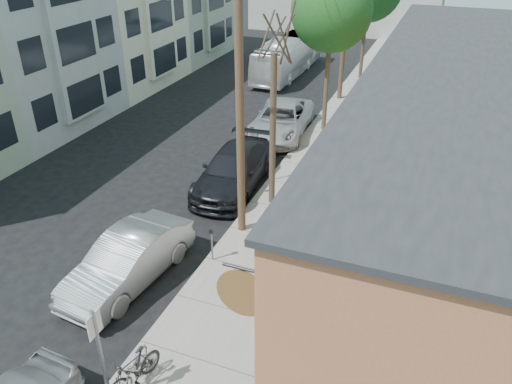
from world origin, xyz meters
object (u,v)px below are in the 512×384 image
(parked_bike_b, at_px, (135,367))
(sign_post, at_px, (100,349))
(parking_meter_near, at_px, (212,239))
(parking_meter_far, at_px, (274,162))
(utility_pole_near, at_px, (238,89))
(tree_leafy_mid, at_px, (332,11))
(car_2, at_px, (234,170))
(patio_chair_b, at_px, (279,382))
(patron_grey, at_px, (288,363))
(cyclist, at_px, (280,247))
(parked_bike_a, at_px, (133,371))
(car_3, at_px, (281,120))
(bus, at_px, (288,56))
(car_1, at_px, (128,260))
(tree_bare, at_px, (273,133))

(parked_bike_b, bearing_deg, sign_post, -121.44)
(parking_meter_near, xyz_separation_m, parking_meter_far, (0.00, 6.14, 0.00))
(parking_meter_far, xyz_separation_m, utility_pole_near, (0.14, -4.07, 4.43))
(sign_post, bearing_deg, tree_leafy_mid, 88.60)
(parking_meter_near, relative_size, car_2, 0.22)
(patio_chair_b, relative_size, patron_grey, 0.47)
(cyclist, distance_m, parked_bike_a, 5.91)
(car_3, bearing_deg, utility_pole_near, -85.77)
(sign_post, xyz_separation_m, car_3, (-1.55, 17.24, -1.02))
(parked_bike_b, height_order, bus, bus)
(parking_meter_near, relative_size, cyclist, 0.71)
(cyclist, bearing_deg, parked_bike_b, 52.84)
(patio_chair_b, xyz_separation_m, car_3, (-5.24, 15.66, 0.22))
(sign_post, distance_m, bus, 28.39)
(utility_pole_near, xyz_separation_m, car_3, (-1.59, 9.32, -4.60))
(sign_post, height_order, parking_meter_far, sign_post)
(cyclist, relative_size, car_2, 0.31)
(car_1, distance_m, bus, 24.05)
(patio_chair_b, distance_m, cyclist, 4.87)
(parking_meter_far, bearing_deg, tree_leafy_mid, 85.14)
(tree_bare, distance_m, parked_bike_b, 9.77)
(sign_post, distance_m, patron_grey, 4.30)
(parking_meter_near, height_order, tree_bare, tree_bare)
(car_1, bearing_deg, bus, 102.09)
(patio_chair_b, height_order, car_2, car_2)
(parked_bike_b, relative_size, car_3, 0.27)
(parking_meter_far, bearing_deg, parking_meter_near, -90.00)
(car_1, bearing_deg, car_3, 93.40)
(cyclist, distance_m, car_2, 6.08)
(parking_meter_far, relative_size, tree_leafy_mid, 0.16)
(parked_bike_b, bearing_deg, parking_meter_far, 79.14)
(tree_bare, xyz_separation_m, patron_grey, (3.40, -8.41, -2.02))
(parking_meter_near, height_order, parked_bike_b, parking_meter_near)
(utility_pole_near, relative_size, tree_leafy_mid, 1.25)
(parking_meter_far, bearing_deg, utility_pole_near, -88.02)
(parked_bike_a, xyz_separation_m, car_1, (-2.48, 3.52, 0.15))
(parking_meter_near, relative_size, tree_leafy_mid, 0.16)
(bus, bearing_deg, parked_bike_a, -78.42)
(parking_meter_far, relative_size, parked_bike_a, 0.72)
(parking_meter_far, relative_size, patio_chair_b, 1.41)
(tree_bare, height_order, bus, tree_bare)
(sign_post, xyz_separation_m, parking_meter_far, (-0.10, 11.99, -0.85))
(tree_leafy_mid, bearing_deg, sign_post, -91.40)
(parking_meter_near, relative_size, parked_bike_b, 0.80)
(tree_leafy_mid, distance_m, parked_bike_a, 18.72)
(parking_meter_near, distance_m, tree_bare, 4.86)
(tree_bare, height_order, cyclist, tree_bare)
(bus, bearing_deg, parking_meter_far, -72.79)
(parking_meter_far, height_order, patron_grey, patron_grey)
(sign_post, bearing_deg, patio_chair_b, 23.19)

